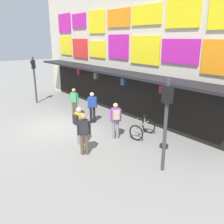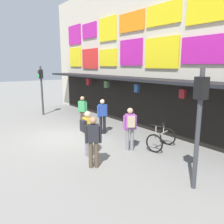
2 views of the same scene
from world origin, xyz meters
name	(u,v)px [view 2 (image 2 of 2)]	position (x,y,z in m)	size (l,w,h in m)	color
ground_plane	(65,137)	(0.00, 0.00, 0.00)	(80.00, 80.00, 0.00)	gray
shopfront	(139,52)	(0.00, 4.57, 3.96)	(18.00, 2.60, 8.00)	beige
traffic_light_near	(41,83)	(-5.28, 0.88, 2.14)	(0.32, 0.35, 3.20)	#38383D
traffic_light_far	(200,110)	(6.16, 0.90, 2.14)	(0.31, 0.34, 3.20)	#38383D
bicycle_parked	(161,139)	(3.63, 2.44, 0.39)	(0.97, 1.30, 1.05)	black
pedestrian_in_yellow	(130,126)	(3.05, 1.30, 0.98)	(0.46, 0.48, 1.68)	gray
pedestrian_in_purple	(83,110)	(-0.88, 1.45, 0.95)	(0.47, 0.37, 1.68)	brown
pedestrian_in_black	(87,131)	(2.61, -0.33, 0.98)	(0.53, 0.36, 1.68)	gray
pedestrian_in_red	(103,115)	(0.61, 1.69, 0.95)	(0.31, 0.52, 1.68)	black
pedestrian_in_white	(93,138)	(3.47, -0.60, 0.98)	(0.47, 0.48, 1.68)	brown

